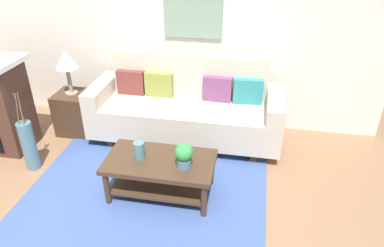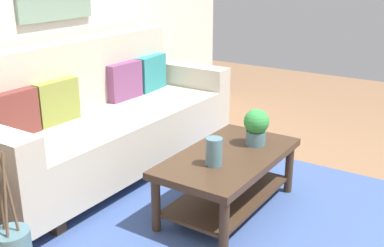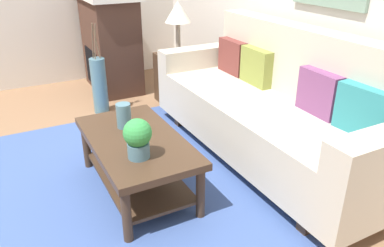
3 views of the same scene
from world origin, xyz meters
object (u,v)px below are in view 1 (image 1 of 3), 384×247
at_px(throw_pillow_maroon, 131,82).
at_px(potted_plant_tabletop, 184,155).
at_px(throw_pillow_plum, 218,89).
at_px(coffee_table, 160,169).
at_px(couch, 186,108).
at_px(framed_painting, 193,9).
at_px(side_table, 75,112).
at_px(throw_pillow_olive, 159,84).
at_px(table_lamp, 66,62).
at_px(throw_pillow_teal, 248,91).
at_px(tabletop_vase, 139,150).
at_px(floor_vase, 29,146).

bearing_deg(throw_pillow_maroon, potted_plant_tabletop, -53.93).
height_order(throw_pillow_plum, coffee_table, throw_pillow_plum).
relative_size(couch, framed_painting, 3.22).
relative_size(throw_pillow_maroon, potted_plant_tabletop, 1.37).
bearing_deg(side_table, throw_pillow_olive, 11.82).
xyz_separation_m(throw_pillow_olive, throw_pillow_plum, (0.76, 0.00, 0.00)).
height_order(coffee_table, framed_painting, framed_painting).
xyz_separation_m(potted_plant_tabletop, side_table, (-1.73, 1.12, -0.29)).
bearing_deg(side_table, table_lamp, 0.00).
bearing_deg(throw_pillow_maroon, throw_pillow_plum, 0.00).
bearing_deg(side_table, throw_pillow_plum, 7.11).
bearing_deg(table_lamp, throw_pillow_teal, 5.92).
xyz_separation_m(potted_plant_tabletop, table_lamp, (-1.73, 1.12, 0.42)).
height_order(throw_pillow_olive, tabletop_vase, throw_pillow_olive).
bearing_deg(throw_pillow_olive, side_table, -168.18).
bearing_deg(coffee_table, floor_vase, 174.04).
xyz_separation_m(couch, throw_pillow_plum, (0.38, 0.12, 0.25)).
height_order(coffee_table, potted_plant_tabletop, potted_plant_tabletop).
xyz_separation_m(throw_pillow_maroon, throw_pillow_plum, (1.14, 0.00, 0.00)).
height_order(couch, throw_pillow_olive, couch).
relative_size(couch, coffee_table, 2.18).
xyz_separation_m(throw_pillow_maroon, framed_painting, (0.76, 0.34, 0.89)).
bearing_deg(side_table, potted_plant_tabletop, -32.99).
xyz_separation_m(throw_pillow_plum, framed_painting, (-0.38, 0.34, 0.89)).
bearing_deg(throw_pillow_plum, throw_pillow_olive, 180.00).
distance_m(couch, tabletop_vase, 1.19).
bearing_deg(framed_painting, throw_pillow_teal, -24.24).
bearing_deg(couch, side_table, -175.82).
bearing_deg(throw_pillow_maroon, framed_painting, 24.24).
height_order(couch, tabletop_vase, couch).
distance_m(floor_vase, framed_painting, 2.52).
bearing_deg(throw_pillow_teal, throw_pillow_plum, 180.00).
distance_m(throw_pillow_teal, floor_vase, 2.65).
xyz_separation_m(throw_pillow_maroon, floor_vase, (-0.86, -1.12, -0.38)).
relative_size(tabletop_vase, floor_vase, 0.31).
distance_m(throw_pillow_plum, table_lamp, 1.92).
distance_m(throw_pillow_maroon, throw_pillow_plum, 1.14).
bearing_deg(table_lamp, framed_painting, 21.01).
height_order(tabletop_vase, potted_plant_tabletop, potted_plant_tabletop).
height_order(couch, framed_painting, framed_painting).
distance_m(couch, table_lamp, 1.60).
bearing_deg(throw_pillow_olive, table_lamp, -168.18).
bearing_deg(couch, floor_vase, -148.46).
xyz_separation_m(side_table, floor_vase, (-0.12, -0.88, 0.02)).
relative_size(potted_plant_tabletop, table_lamp, 0.46).
distance_m(throw_pillow_maroon, framed_painting, 1.22).
bearing_deg(throw_pillow_plum, throw_pillow_maroon, 180.00).
distance_m(tabletop_vase, table_lamp, 1.71).
height_order(throw_pillow_maroon, floor_vase, throw_pillow_maroon).
distance_m(table_lamp, framed_painting, 1.70).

